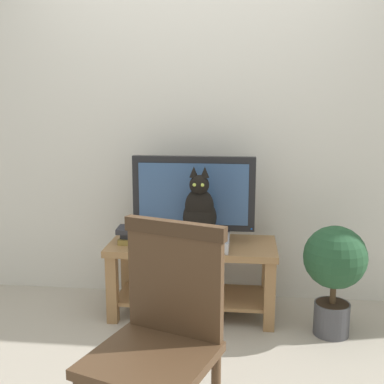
{
  "coord_description": "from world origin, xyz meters",
  "views": [
    {
      "loc": [
        0.33,
        -2.51,
        1.46
      ],
      "look_at": [
        0.0,
        0.53,
        0.86
      ],
      "focal_mm": 45.15,
      "sensor_mm": 36.0,
      "label": 1
    }
  ],
  "objects_px": {
    "tv_stand": "(193,265)",
    "book_stack": "(135,235)",
    "cat": "(200,211)",
    "wooden_chair": "(162,328)",
    "media_box": "(200,242)",
    "tv": "(194,198)",
    "potted_plant": "(335,267)"
  },
  "relations": [
    {
      "from": "tv",
      "to": "media_box",
      "type": "height_order",
      "value": "tv"
    },
    {
      "from": "tv_stand",
      "to": "book_stack",
      "type": "bearing_deg",
      "value": -175.88
    },
    {
      "from": "book_stack",
      "to": "potted_plant",
      "type": "height_order",
      "value": "potted_plant"
    },
    {
      "from": "wooden_chair",
      "to": "book_stack",
      "type": "distance_m",
      "value": 1.37
    },
    {
      "from": "book_stack",
      "to": "tv",
      "type": "bearing_deg",
      "value": 13.39
    },
    {
      "from": "cat",
      "to": "tv_stand",
      "type": "bearing_deg",
      "value": 119.95
    },
    {
      "from": "tv",
      "to": "potted_plant",
      "type": "relative_size",
      "value": 1.18
    },
    {
      "from": "tv",
      "to": "tv_stand",
      "type": "bearing_deg",
      "value": -90.02
    },
    {
      "from": "tv",
      "to": "wooden_chair",
      "type": "relative_size",
      "value": 0.85
    },
    {
      "from": "wooden_chair",
      "to": "book_stack",
      "type": "relative_size",
      "value": 4.23
    },
    {
      "from": "tv",
      "to": "wooden_chair",
      "type": "distance_m",
      "value": 1.42
    },
    {
      "from": "tv_stand",
      "to": "book_stack",
      "type": "xyz_separation_m",
      "value": [
        -0.39,
        -0.03,
        0.21
      ]
    },
    {
      "from": "media_box",
      "to": "book_stack",
      "type": "height_order",
      "value": "book_stack"
    },
    {
      "from": "cat",
      "to": "potted_plant",
      "type": "height_order",
      "value": "cat"
    },
    {
      "from": "tv_stand",
      "to": "potted_plant",
      "type": "relative_size",
      "value": 1.6
    },
    {
      "from": "tv_stand",
      "to": "cat",
      "type": "distance_m",
      "value": 0.42
    },
    {
      "from": "cat",
      "to": "wooden_chair",
      "type": "distance_m",
      "value": 1.25
    },
    {
      "from": "book_stack",
      "to": "media_box",
      "type": "bearing_deg",
      "value": -6.97
    },
    {
      "from": "tv",
      "to": "cat",
      "type": "bearing_deg",
      "value": -71.04
    },
    {
      "from": "media_box",
      "to": "potted_plant",
      "type": "xyz_separation_m",
      "value": [
        0.84,
        -0.13,
        -0.09
      ]
    },
    {
      "from": "tv",
      "to": "wooden_chair",
      "type": "xyz_separation_m",
      "value": [
        0.02,
        -1.4,
        -0.24
      ]
    },
    {
      "from": "media_box",
      "to": "tv_stand",
      "type": "bearing_deg",
      "value": 123.29
    },
    {
      "from": "media_box",
      "to": "book_stack",
      "type": "distance_m",
      "value": 0.44
    },
    {
      "from": "tv",
      "to": "cat",
      "type": "height_order",
      "value": "tv"
    },
    {
      "from": "tv_stand",
      "to": "wooden_chair",
      "type": "bearing_deg",
      "value": -89.23
    },
    {
      "from": "tv",
      "to": "book_stack",
      "type": "bearing_deg",
      "value": -166.61
    },
    {
      "from": "book_stack",
      "to": "cat",
      "type": "bearing_deg",
      "value": -8.64
    },
    {
      "from": "tv_stand",
      "to": "tv",
      "type": "xyz_separation_m",
      "value": [
        0.0,
        0.06,
        0.45
      ]
    },
    {
      "from": "cat",
      "to": "book_stack",
      "type": "bearing_deg",
      "value": 171.36
    },
    {
      "from": "tv_stand",
      "to": "media_box",
      "type": "height_order",
      "value": "media_box"
    },
    {
      "from": "tv_stand",
      "to": "tv",
      "type": "bearing_deg",
      "value": 89.98
    },
    {
      "from": "wooden_chair",
      "to": "potted_plant",
      "type": "bearing_deg",
      "value": 52.06
    }
  ]
}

